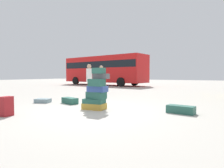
% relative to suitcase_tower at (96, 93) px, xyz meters
% --- Properties ---
extents(ground_plane, '(80.00, 80.00, 0.00)m').
position_rel_suitcase_tower_xyz_m(ground_plane, '(0.01, -0.32, -0.55)').
color(ground_plane, '#ADA89E').
extents(suitcase_tower, '(0.87, 0.54, 1.36)m').
position_rel_suitcase_tower_xyz_m(suitcase_tower, '(0.00, 0.00, 0.00)').
color(suitcase_tower, '#B28C33').
rests_on(suitcase_tower, ground).
extents(suitcase_maroon_foreground_near, '(0.25, 0.31, 0.54)m').
position_rel_suitcase_tower_xyz_m(suitcase_maroon_foreground_near, '(-1.60, -2.05, -0.28)').
color(suitcase_maroon_foreground_near, maroon).
rests_on(suitcase_maroon_foreground_near, ground).
extents(suitcase_teal_upright_blue, '(0.82, 0.45, 0.23)m').
position_rel_suitcase_tower_xyz_m(suitcase_teal_upright_blue, '(2.54, 0.64, -0.43)').
color(suitcase_teal_upright_blue, '#26594C').
rests_on(suitcase_teal_upright_blue, ground).
extents(suitcase_teal_left_side, '(0.79, 0.50, 0.23)m').
position_rel_suitcase_tower_xyz_m(suitcase_teal_left_side, '(-1.62, 0.56, -0.43)').
color(suitcase_teal_left_side, '#26594C').
rests_on(suitcase_teal_left_side, ground).
extents(suitcase_slate_white_trunk, '(0.68, 0.58, 0.16)m').
position_rel_suitcase_tower_xyz_m(suitcase_slate_white_trunk, '(-2.77, 0.24, -0.47)').
color(suitcase_slate_white_trunk, gray).
rests_on(suitcase_slate_white_trunk, ground).
extents(person_bearded_onlooker, '(0.30, 0.33, 1.70)m').
position_rel_suitcase_tower_xyz_m(person_bearded_onlooker, '(-2.62, 4.53, 0.47)').
color(person_bearded_onlooker, '#3F334C').
rests_on(person_bearded_onlooker, ground).
extents(person_tourist_with_camera, '(0.30, 0.30, 1.68)m').
position_rel_suitcase_tower_xyz_m(person_tourist_with_camera, '(-2.32, 2.86, 0.45)').
color(person_tourist_with_camera, black).
rests_on(person_tourist_with_camera, ground).
extents(parked_bus, '(10.32, 4.13, 3.15)m').
position_rel_suitcase_tower_xyz_m(parked_bus, '(-7.71, 13.22, 1.29)').
color(parked_bus, red).
rests_on(parked_bus, ground).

